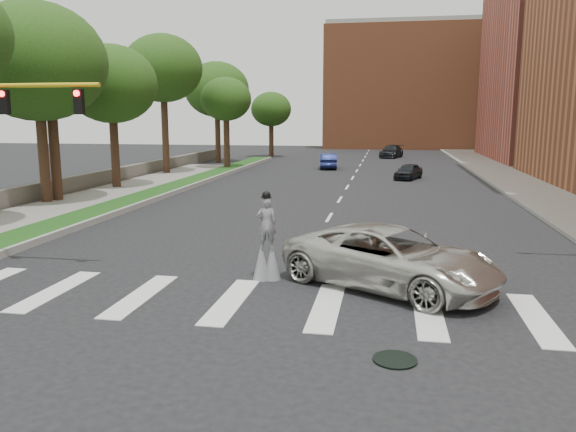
{
  "coord_description": "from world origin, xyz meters",
  "views": [
    {
      "loc": [
        2.74,
        -12.87,
        4.88
      ],
      "look_at": [
        -0.39,
        4.66,
        1.7
      ],
      "focal_mm": 35.0,
      "sensor_mm": 36.0,
      "label": 1
    }
  ],
  "objects": [
    {
      "name": "tree_8",
      "position": [
        -15.75,
        16.02,
        8.16
      ],
      "size": [
        5.74,
        5.74,
        10.66
      ],
      "color": "#352015",
      "rests_on": "ground"
    },
    {
      "name": "car_far",
      "position": [
        3.13,
        55.15,
        0.72
      ],
      "size": [
        3.19,
        5.31,
        1.44
      ],
      "primitive_type": "imported",
      "rotation": [
        0.0,
        0.0,
        -0.25
      ],
      "color": "black",
      "rests_on": "ground"
    },
    {
      "name": "median_curb",
      "position": [
        -10.45,
        20.0,
        0.14
      ],
      "size": [
        0.2,
        60.0,
        0.28
      ],
      "primitive_type": "cube",
      "color": "gray",
      "rests_on": "ground"
    },
    {
      "name": "sidewalk_right",
      "position": [
        12.5,
        25.0,
        0.09
      ],
      "size": [
        5.0,
        90.0,
        0.18
      ],
      "primitive_type": "cube",
      "color": "slate",
      "rests_on": "ground"
    },
    {
      "name": "tree_5",
      "position": [
        -15.05,
        44.7,
        7.57
      ],
      "size": [
        6.72,
        6.72,
        10.46
      ],
      "color": "#352015",
      "rests_on": "ground"
    },
    {
      "name": "tree_6",
      "position": [
        -11.83,
        36.94,
        6.31
      ],
      "size": [
        4.6,
        4.6,
        8.34
      ],
      "color": "#352015",
      "rests_on": "ground"
    },
    {
      "name": "stone_wall",
      "position": [
        -17.0,
        22.0,
        0.55
      ],
      "size": [
        0.5,
        56.0,
        1.1
      ],
      "primitive_type": "cube",
      "color": "#58534B",
      "rests_on": "ground"
    },
    {
      "name": "tree_4",
      "position": [
        -15.62,
        31.82,
        8.68
      ],
      "size": [
        6.47,
        6.47,
        11.48
      ],
      "color": "#352015",
      "rests_on": "ground"
    },
    {
      "name": "suv_crossing",
      "position": [
        2.9,
        3.0,
        0.87
      ],
      "size": [
        6.9,
        5.66,
        1.75
      ],
      "primitive_type": "imported",
      "rotation": [
        0.0,
        0.0,
        1.05
      ],
      "color": "beige",
      "rests_on": "ground"
    },
    {
      "name": "car_mid",
      "position": [
        -2.75,
        39.79,
        0.72
      ],
      "size": [
        1.96,
        4.49,
        1.44
      ],
      "primitive_type": "imported",
      "rotation": [
        0.0,
        0.0,
        3.25
      ],
      "color": "navy",
      "rests_on": "ground"
    },
    {
      "name": "building_far",
      "position": [
        22.0,
        54.0,
        10.0
      ],
      "size": [
        16.0,
        22.0,
        20.0
      ],
      "primitive_type": "cube",
      "color": "#B85344",
      "rests_on": "ground"
    },
    {
      "name": "grass_median",
      "position": [
        -11.5,
        20.0,
        0.12
      ],
      "size": [
        2.0,
        60.0,
        0.25
      ],
      "primitive_type": "cube",
      "color": "#164012",
      "rests_on": "ground"
    },
    {
      "name": "tree_2",
      "position": [
        -15.94,
        15.23,
        7.72
      ],
      "size": [
        7.42,
        7.42,
        10.9
      ],
      "color": "#352015",
      "rests_on": "ground"
    },
    {
      "name": "building_backdrop",
      "position": [
        6.0,
        78.0,
        9.0
      ],
      "size": [
        26.0,
        14.0,
        18.0
      ],
      "primitive_type": "cube",
      "color": "#A15532",
      "rests_on": "ground"
    },
    {
      "name": "ground_plane",
      "position": [
        0.0,
        0.0,
        0.0
      ],
      "size": [
        160.0,
        160.0,
        0.0
      ],
      "primitive_type": "plane",
      "color": "black",
      "rests_on": "ground"
    },
    {
      "name": "tree_7",
      "position": [
        -11.11,
        53.45,
        5.63
      ],
      "size": [
        4.79,
        4.79,
        7.71
      ],
      "color": "#352015",
      "rests_on": "ground"
    },
    {
      "name": "tree_3",
      "position": [
        -15.28,
        22.19,
        6.91
      ],
      "size": [
        6.01,
        6.01,
        9.5
      ],
      "color": "#352015",
      "rests_on": "ground"
    },
    {
      "name": "manhole",
      "position": [
        3.0,
        -2.0,
        0.02
      ],
      "size": [
        0.9,
        0.9,
        0.04
      ],
      "primitive_type": "cylinder",
      "color": "black",
      "rests_on": "ground"
    },
    {
      "name": "sidewalk_left",
      "position": [
        -14.5,
        10.0,
        0.09
      ],
      "size": [
        4.0,
        60.0,
        0.18
      ],
      "primitive_type": "cube",
      "color": "slate",
      "rests_on": "ground"
    },
    {
      "name": "car_near",
      "position": [
        4.35,
        31.8,
        0.62
      ],
      "size": [
        2.59,
        3.9,
        1.23
      ],
      "primitive_type": "imported",
      "rotation": [
        0.0,
        0.0,
        -0.34
      ],
      "color": "black",
      "rests_on": "ground"
    },
    {
      "name": "stilt_performer",
      "position": [
        -0.77,
        3.16,
        1.02
      ],
      "size": [
        0.83,
        0.6,
        2.7
      ],
      "rotation": [
        0.0,
        0.0,
        3.38
      ],
      "color": "#352015",
      "rests_on": "ground"
    }
  ]
}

